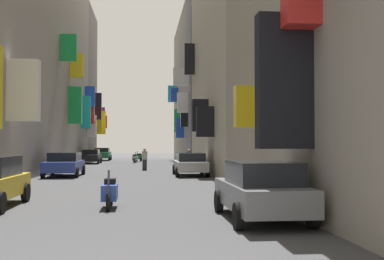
{
  "coord_description": "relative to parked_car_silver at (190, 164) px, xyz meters",
  "views": [
    {
      "loc": [
        1.07,
        -4.07,
        1.86
      ],
      "look_at": [
        4.0,
        25.63,
        2.73
      ],
      "focal_mm": 45.71,
      "sensor_mm": 36.0,
      "label": 1
    }
  ],
  "objects": [
    {
      "name": "ground_plane",
      "position": [
        -3.8,
        5.29,
        -0.72
      ],
      "size": [
        140.0,
        140.0,
        0.0
      ],
      "primitive_type": "plane",
      "color": "#424244"
    },
    {
      "name": "building_left_mid_c",
      "position": [
        -11.78,
        21.16,
        8.6
      ],
      "size": [
        7.0,
        8.16,
        18.69
      ],
      "color": "gray",
      "rests_on": "ground"
    },
    {
      "name": "building_left_far",
      "position": [
        -11.78,
        30.28,
        8.15
      ],
      "size": [
        7.34,
        10.06,
        17.78
      ],
      "color": "slate",
      "rests_on": "ground"
    },
    {
      "name": "building_right_mid_a",
      "position": [
        4.19,
        2.79,
        9.4
      ],
      "size": [
        6.99,
        16.96,
        20.25
      ],
      "color": "#BCB29E",
      "rests_on": "ground"
    },
    {
      "name": "building_right_mid_c",
      "position": [
        4.17,
        14.53,
        7.29
      ],
      "size": [
        7.4,
        4.61,
        16.04
      ],
      "color": "gray",
      "rests_on": "ground"
    },
    {
      "name": "building_right_far",
      "position": [
        4.19,
        26.06,
        7.19
      ],
      "size": [
        7.03,
        18.46,
        15.82
      ],
      "color": "gray",
      "rests_on": "ground"
    },
    {
      "name": "parked_car_silver",
      "position": [
        0.0,
        0.0,
        0.0
      ],
      "size": [
        1.91,
        4.28,
        1.34
      ],
      "color": "#B7B7BC",
      "rests_on": "ground"
    },
    {
      "name": "parked_car_black",
      "position": [
        -7.81,
        19.05,
        0.0
      ],
      "size": [
        1.84,
        4.16,
        1.35
      ],
      "color": "black",
      "rests_on": "ground"
    },
    {
      "name": "parked_car_green",
      "position": [
        -7.48,
        28.02,
        0.05
      ],
      "size": [
        1.93,
        4.42,
        1.45
      ],
      "color": "#236638",
      "rests_on": "ground"
    },
    {
      "name": "parked_car_grey",
      "position": [
        0.14,
        -16.96,
        0.04
      ],
      "size": [
        1.84,
        4.24,
        1.44
      ],
      "color": "slate",
      "rests_on": "ground"
    },
    {
      "name": "parked_car_blue",
      "position": [
        -7.34,
        0.27,
        0.02
      ],
      "size": [
        2.01,
        4.43,
        1.38
      ],
      "color": "navy",
      "rests_on": "ground"
    },
    {
      "name": "scooter_green",
      "position": [
        -3.29,
        24.82,
        -0.26
      ],
      "size": [
        0.8,
        1.84,
        1.13
      ],
      "color": "#287F3D",
      "rests_on": "ground"
    },
    {
      "name": "scooter_blue",
      "position": [
        -3.72,
        -14.29,
        -0.26
      ],
      "size": [
        0.45,
        1.87,
        1.13
      ],
      "color": "#2D4CAD",
      "rests_on": "ground"
    },
    {
      "name": "scooter_silver",
      "position": [
        -3.62,
        20.41,
        -0.26
      ],
      "size": [
        0.56,
        1.77,
        1.13
      ],
      "color": "#ADADB2",
      "rests_on": "ground"
    },
    {
      "name": "pedestrian_crossing",
      "position": [
        -2.68,
        6.46,
        0.06
      ],
      "size": [
        0.48,
        0.48,
        1.58
      ],
      "color": "#2A2A2A",
      "rests_on": "ground"
    },
    {
      "name": "pedestrian_near_left",
      "position": [
        0.28,
        3.84,
        0.04
      ],
      "size": [
        0.53,
        0.53,
        1.54
      ],
      "color": "#2A2A2A",
      "rests_on": "ground"
    }
  ]
}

